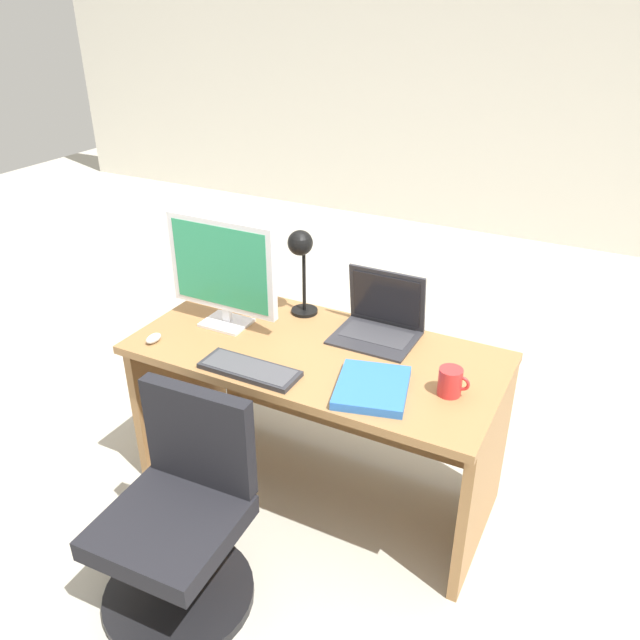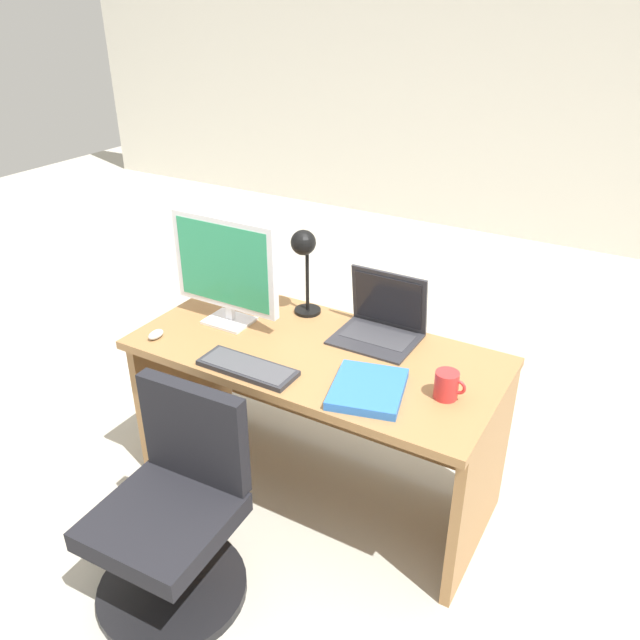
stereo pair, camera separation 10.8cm
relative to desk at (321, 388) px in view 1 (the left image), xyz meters
The scene contains 11 objects.
ground 1.54m from the desk, 90.00° to the left, with size 12.00×12.00×0.00m, color #B7B2A3.
back_wall 3.84m from the desk, 90.00° to the left, with size 10.00×0.10×2.80m, color silver.
desk is the anchor object (origin of this frame).
monitor 0.66m from the desk, behind, with size 0.51×0.16×0.48m.
laptop 0.41m from the desk, 50.23° to the left, with size 0.34×0.28×0.27m.
keyboard 0.42m from the desk, 115.16° to the right, with size 0.40×0.14×0.02m.
mouse 0.74m from the desk, 154.40° to the right, with size 0.04×0.08×0.03m.
desk_lamp 0.58m from the desk, 135.15° to the left, with size 0.12×0.14×0.40m.
book 0.46m from the desk, 34.18° to the right, with size 0.32×0.36×0.03m.
coffee_mug 0.65m from the desk, 10.27° to the right, with size 0.12×0.09×0.10m.
office_chair 0.81m from the desk, 103.03° to the right, with size 0.56×0.56×0.81m.
Camera 1 is at (1.05, -1.99, 2.05)m, focal length 35.71 mm.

